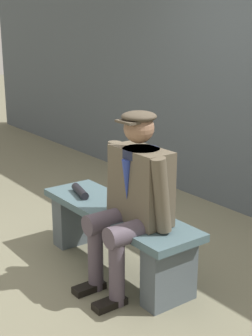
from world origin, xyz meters
The scene contains 4 objects.
ground_plane centered at (0.00, 0.00, 0.00)m, with size 30.00×30.00×0.00m, color #6D6A54.
bench centered at (0.00, 0.00, 0.32)m, with size 1.51×0.45×0.50m.
seated_man centered at (-0.29, 0.07, 0.72)m, with size 0.65×0.61×1.29m.
rolled_magazine centered at (0.44, 0.06, 0.53)m, with size 0.06×0.06×0.28m, color black.
Camera 1 is at (-2.88, 2.04, 1.85)m, focal length 53.15 mm.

